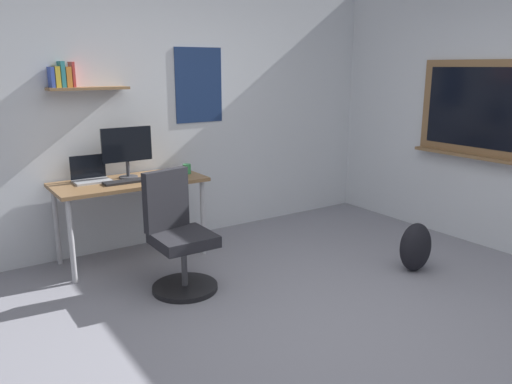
# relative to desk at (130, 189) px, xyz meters

# --- Properties ---
(ground_plane) EXTENTS (5.20, 5.20, 0.00)m
(ground_plane) POSITION_rel_desk_xyz_m (0.61, -2.06, -0.66)
(ground_plane) COLOR gray
(ground_plane) RESTS_ON ground
(wall_back) EXTENTS (5.00, 0.30, 2.60)m
(wall_back) POSITION_rel_desk_xyz_m (0.61, 0.39, 0.64)
(wall_back) COLOR silver
(wall_back) RESTS_ON ground
(desk) EXTENTS (1.32, 0.62, 0.75)m
(desk) POSITION_rel_desk_xyz_m (0.00, 0.00, 0.00)
(desk) COLOR olive
(desk) RESTS_ON ground
(office_chair) EXTENTS (0.52, 0.53, 0.95)m
(office_chair) POSITION_rel_desk_xyz_m (0.08, -0.82, -0.26)
(office_chair) COLOR black
(office_chair) RESTS_ON ground
(laptop) EXTENTS (0.31, 0.21, 0.23)m
(laptop) POSITION_rel_desk_xyz_m (-0.30, 0.15, 0.14)
(laptop) COLOR #ADAFB5
(laptop) RESTS_ON desk
(monitor_primary) EXTENTS (0.46, 0.17, 0.46)m
(monitor_primary) POSITION_rel_desk_xyz_m (0.03, 0.10, 0.35)
(monitor_primary) COLOR #38383D
(monitor_primary) RESTS_ON desk
(keyboard) EXTENTS (0.37, 0.13, 0.02)m
(keyboard) POSITION_rel_desk_xyz_m (-0.07, -0.08, 0.09)
(keyboard) COLOR black
(keyboard) RESTS_ON desk
(computer_mouse) EXTENTS (0.10, 0.06, 0.03)m
(computer_mouse) POSITION_rel_desk_xyz_m (0.21, -0.08, 0.10)
(computer_mouse) COLOR #262628
(computer_mouse) RESTS_ON desk
(coffee_mug) EXTENTS (0.08, 0.08, 0.09)m
(coffee_mug) POSITION_rel_desk_xyz_m (0.56, -0.03, 0.13)
(coffee_mug) COLOR #338C4C
(coffee_mug) RESTS_ON desk
(backpack) EXTENTS (0.32, 0.22, 0.43)m
(backpack) POSITION_rel_desk_xyz_m (1.93, -1.64, -0.45)
(backpack) COLOR black
(backpack) RESTS_ON ground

